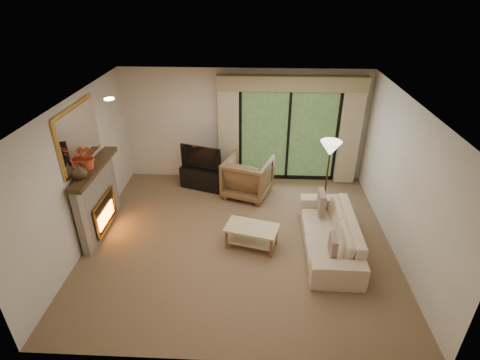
{
  "coord_description": "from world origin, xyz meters",
  "views": [
    {
      "loc": [
        0.28,
        -5.55,
        4.31
      ],
      "look_at": [
        0.0,
        0.3,
        1.1
      ],
      "focal_mm": 28.0,
      "sensor_mm": 36.0,
      "label": 1
    }
  ],
  "objects_px": {
    "sofa": "(330,232)",
    "coffee_table": "(252,236)",
    "media_console": "(204,177)",
    "armchair": "(248,177)"
  },
  "relations": [
    {
      "from": "media_console",
      "to": "coffee_table",
      "type": "xyz_separation_m",
      "value": [
        1.14,
        -2.11,
        -0.04
      ]
    },
    {
      "from": "sofa",
      "to": "coffee_table",
      "type": "distance_m",
      "value": 1.38
    },
    {
      "from": "armchair",
      "to": "media_console",
      "type": "bearing_deg",
      "value": 2.56
    },
    {
      "from": "armchair",
      "to": "coffee_table",
      "type": "relative_size",
      "value": 1.05
    },
    {
      "from": "sofa",
      "to": "coffee_table",
      "type": "xyz_separation_m",
      "value": [
        -1.38,
        -0.03,
        -0.12
      ]
    },
    {
      "from": "armchair",
      "to": "sofa",
      "type": "distance_m",
      "value": 2.35
    },
    {
      "from": "media_console",
      "to": "sofa",
      "type": "xyz_separation_m",
      "value": [
        2.52,
        -2.09,
        0.08
      ]
    },
    {
      "from": "coffee_table",
      "to": "armchair",
      "type": "bearing_deg",
      "value": 108.61
    },
    {
      "from": "media_console",
      "to": "sofa",
      "type": "distance_m",
      "value": 3.27
    },
    {
      "from": "sofa",
      "to": "media_console",
      "type": "bearing_deg",
      "value": -128.86
    }
  ]
}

